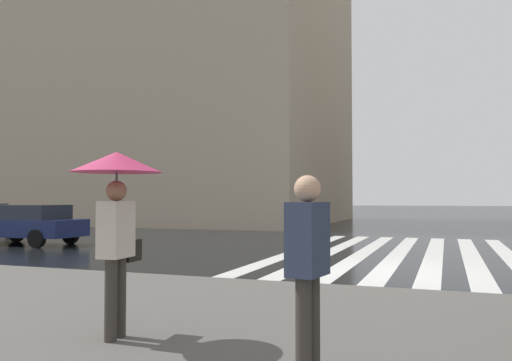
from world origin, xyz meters
The scene contains 6 objects.
ground_plane centered at (0.00, 0.00, 0.00)m, with size 220.00×220.00×0.00m, color black.
zebra_crossing centered at (4.00, -0.43, 0.00)m, with size 13.00×7.50×0.01m.
haussmann_block_mid centered at (21.62, 17.56, 12.71)m, with size 18.24×23.20×25.94m.
car_navy centered at (2.50, 12.66, 0.76)m, with size 1.85×4.10×1.41m.
pedestrian_with_floral_umbrella centered at (-7.28, 2.02, 1.72)m, with size 0.97×0.97×1.99m.
pedestrian_approaching_kerb centered at (-7.85, -0.22, 1.14)m, with size 0.43×0.30×1.68m.
Camera 1 is at (-11.98, -1.29, 1.64)m, focal length 36.47 mm.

